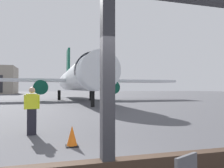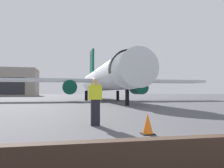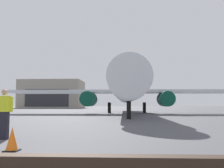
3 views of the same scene
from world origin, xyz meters
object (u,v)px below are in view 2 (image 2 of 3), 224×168
(traffic_cone, at_px, (148,124))
(distant_hangar, at_px, (6,82))
(airplane, at_px, (104,79))
(ground_crew_worker, at_px, (95,101))

(traffic_cone, relative_size, distant_hangar, 0.03)
(airplane, distance_m, ground_crew_worker, 24.76)
(airplane, distance_m, traffic_cone, 26.63)
(traffic_cone, bearing_deg, ground_crew_worker, 121.45)
(traffic_cone, bearing_deg, distant_hangar, 105.47)
(ground_crew_worker, bearing_deg, traffic_cone, -58.55)
(ground_crew_worker, height_order, traffic_cone, ground_crew_worker)
(airplane, bearing_deg, traffic_cone, -97.20)
(ground_crew_worker, xyz_separation_m, distant_hangar, (-20.34, 75.93, 3.76))
(airplane, height_order, traffic_cone, airplane)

